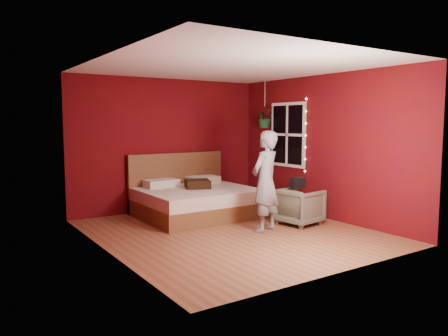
% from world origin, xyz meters
% --- Properties ---
extents(floor, '(4.50, 4.50, 0.00)m').
position_xyz_m(floor, '(0.00, 0.00, 0.00)').
color(floor, brown).
rests_on(floor, ground).
extents(room_walls, '(4.04, 4.54, 2.62)m').
position_xyz_m(room_walls, '(0.00, 0.00, 1.68)').
color(room_walls, '#5C0C09').
rests_on(room_walls, ground).
extents(window, '(0.05, 0.97, 1.27)m').
position_xyz_m(window, '(1.97, 0.90, 1.50)').
color(window, white).
rests_on(window, room_walls).
extents(fairy_lights, '(0.04, 0.04, 1.45)m').
position_xyz_m(fairy_lights, '(1.94, 0.37, 1.50)').
color(fairy_lights, silver).
rests_on(fairy_lights, room_walls).
extents(bed, '(2.06, 1.75, 1.13)m').
position_xyz_m(bed, '(0.15, 1.42, 0.29)').
color(bed, brown).
rests_on(bed, ground).
extents(person, '(0.69, 0.57, 1.62)m').
position_xyz_m(person, '(0.49, -0.24, 0.81)').
color(person, slate).
rests_on(person, ground).
extents(armchair, '(0.77, 0.76, 0.62)m').
position_xyz_m(armchair, '(1.27, -0.19, 0.31)').
color(armchair, '#6A6954').
rests_on(armchair, ground).
extents(handbag, '(0.26, 0.15, 0.18)m').
position_xyz_m(handbag, '(1.30, -0.11, 0.71)').
color(handbag, black).
rests_on(handbag, armchair).
extents(throw_pillow, '(0.57, 0.57, 0.16)m').
position_xyz_m(throw_pillow, '(0.20, 1.42, 0.59)').
color(throw_pillow, '#322110').
rests_on(throw_pillow, bed).
extents(hanging_plant, '(0.43, 0.38, 0.98)m').
position_xyz_m(hanging_plant, '(1.85, 1.49, 1.85)').
color(hanging_plant, silver).
rests_on(hanging_plant, room_walls).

